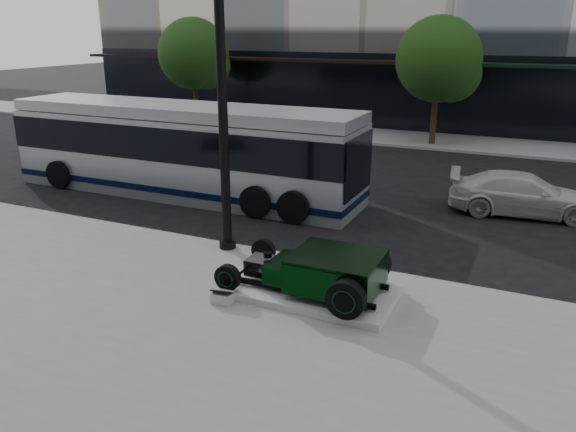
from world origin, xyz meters
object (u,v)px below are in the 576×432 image
at_px(hot_rod, 326,271).
at_px(transit_bus, 182,149).
at_px(white_sedan, 523,194).
at_px(lamppost, 223,108).

relative_size(hot_rod, transit_bus, 0.27).
relative_size(transit_bus, white_sedan, 2.88).
xyz_separation_m(lamppost, transit_bus, (-3.98, 3.92, -2.04)).
bearing_deg(transit_bus, lamppost, -44.56).
distance_m(lamppost, transit_bus, 5.95).
distance_m(hot_rod, transit_bus, 9.01).
height_order(hot_rod, transit_bus, transit_bus).
bearing_deg(lamppost, transit_bus, 135.44).
bearing_deg(lamppost, white_sedan, 44.23).
distance_m(lamppost, white_sedan, 9.37).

